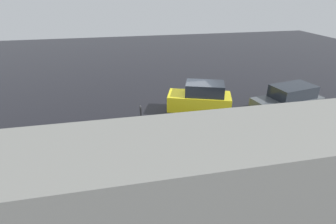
{
  "coord_description": "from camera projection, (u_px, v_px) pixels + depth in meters",
  "views": [
    {
      "loc": [
        4.7,
        14.81,
        7.36
      ],
      "look_at": [
        1.92,
        1.58,
        0.9
      ],
      "focal_mm": 28.0,
      "sensor_mm": 36.0,
      "label": 1
    }
  ],
  "objects": [
    {
      "name": "metal_railing",
      "position": [
        245.0,
        154.0,
        11.52
      ],
      "size": [
        6.99,
        0.04,
        1.05
      ],
      "color": "#B7BABF",
      "rests_on": "ground"
    },
    {
      "name": "moving_hatchback",
      "position": [
        201.0,
        98.0,
        16.49
      ],
      "size": [
        4.24,
        2.9,
        2.06
      ],
      "color": "yellow",
      "rests_on": "ground"
    },
    {
      "name": "fire_hydrant",
      "position": [
        146.0,
        133.0,
        13.84
      ],
      "size": [
        0.42,
        0.31,
        0.8
      ],
      "color": "red",
      "rests_on": "ground"
    },
    {
      "name": "kerb_strip",
      "position": [
        215.0,
        146.0,
        13.4
      ],
      "size": [
        24.0,
        3.2,
        0.04
      ],
      "primitive_type": "cube",
      "color": "slate",
      "rests_on": "ground"
    },
    {
      "name": "pedestrian",
      "position": [
        131.0,
        130.0,
        13.52
      ],
      "size": [
        0.28,
        0.57,
        1.22
      ],
      "color": "#1E8C4C",
      "rests_on": "ground"
    },
    {
      "name": "sign_post",
      "position": [
        141.0,
        122.0,
        12.45
      ],
      "size": [
        0.07,
        0.44,
        2.4
      ],
      "color": "#4C4C51",
      "rests_on": "ground"
    },
    {
      "name": "puddle_patch",
      "position": [
        202.0,
        113.0,
        16.89
      ],
      "size": [
        2.87,
        2.87,
        0.01
      ],
      "primitive_type": "cylinder",
      "color": "black",
      "rests_on": "ground"
    },
    {
      "name": "parked_sedan",
      "position": [
        288.0,
        101.0,
        16.15
      ],
      "size": [
        4.55,
        2.51,
        1.98
      ],
      "color": "#474C51",
      "rests_on": "ground"
    },
    {
      "name": "ground_plane",
      "position": [
        192.0,
        112.0,
        17.12
      ],
      "size": [
        60.0,
        60.0,
        0.0
      ],
      "primitive_type": "plane",
      "color": "black"
    },
    {
      "name": "building_block",
      "position": [
        282.0,
        201.0,
        6.9
      ],
      "size": [
        15.54,
        2.4,
        4.54
      ],
      "primitive_type": "cube",
      "color": "slate",
      "rests_on": "ground"
    }
  ]
}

